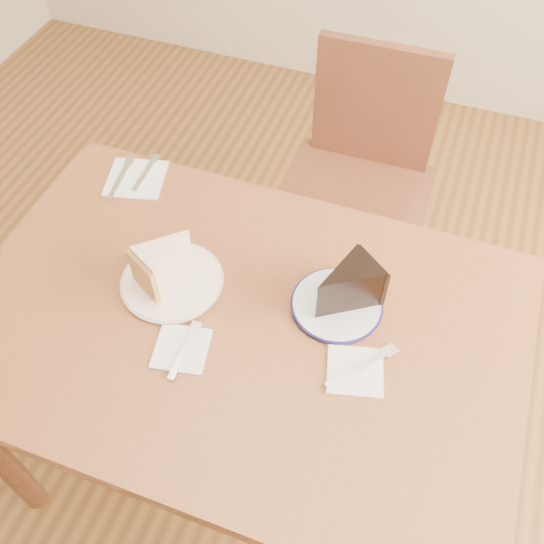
% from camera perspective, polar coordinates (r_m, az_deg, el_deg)
% --- Properties ---
extents(ground, '(4.00, 4.00, 0.00)m').
position_cam_1_polar(ground, '(1.96, -2.19, -16.77)').
color(ground, '#442A12').
rests_on(ground, ground).
extents(table, '(1.20, 0.80, 0.75)m').
position_cam_1_polar(table, '(1.38, -3.01, -6.80)').
color(table, '#4D2815').
rests_on(table, ground).
extents(chair_far, '(0.45, 0.45, 0.90)m').
position_cam_1_polar(chair_far, '(1.94, 8.03, 8.18)').
color(chair_far, '#381B10').
rests_on(chair_far, ground).
extents(plate_cream, '(0.22, 0.22, 0.01)m').
position_cam_1_polar(plate_cream, '(1.36, -9.38, -0.87)').
color(plate_cream, white).
rests_on(plate_cream, table).
extents(plate_navy, '(0.19, 0.19, 0.01)m').
position_cam_1_polar(plate_navy, '(1.31, 6.11, -3.09)').
color(plate_navy, white).
rests_on(plate_navy, table).
extents(carrot_cake, '(0.13, 0.15, 0.09)m').
position_cam_1_polar(carrot_cake, '(1.33, -9.69, 1.00)').
color(carrot_cake, beige).
rests_on(carrot_cake, plate_cream).
extents(chocolate_cake, '(0.16, 0.17, 0.09)m').
position_cam_1_polar(chocolate_cake, '(1.27, 6.68, -1.72)').
color(chocolate_cake, black).
rests_on(chocolate_cake, plate_navy).
extents(napkin_cream, '(0.13, 0.13, 0.00)m').
position_cam_1_polar(napkin_cream, '(1.26, -8.51, -7.13)').
color(napkin_cream, white).
rests_on(napkin_cream, table).
extents(napkin_navy, '(0.14, 0.14, 0.00)m').
position_cam_1_polar(napkin_navy, '(1.24, 7.84, -9.19)').
color(napkin_navy, white).
rests_on(napkin_navy, table).
extents(napkin_spare, '(0.17, 0.17, 0.00)m').
position_cam_1_polar(napkin_spare, '(1.61, -12.69, 8.60)').
color(napkin_spare, white).
rests_on(napkin_spare, table).
extents(fork_cream, '(0.02, 0.14, 0.00)m').
position_cam_1_polar(fork_cream, '(1.26, -8.27, -7.32)').
color(fork_cream, silver).
rests_on(fork_cream, napkin_cream).
extents(knife_navy, '(0.12, 0.14, 0.00)m').
position_cam_1_polar(knife_navy, '(1.24, 8.39, -8.81)').
color(knife_navy, white).
rests_on(knife_navy, napkin_navy).
extents(fork_spare, '(0.02, 0.14, 0.00)m').
position_cam_1_polar(fork_spare, '(1.61, -11.81, 9.14)').
color(fork_spare, white).
rests_on(fork_spare, napkin_spare).
extents(knife_spare, '(0.04, 0.16, 0.00)m').
position_cam_1_polar(knife_spare, '(1.61, -14.07, 8.58)').
color(knife_spare, white).
rests_on(knife_spare, napkin_spare).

